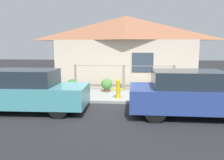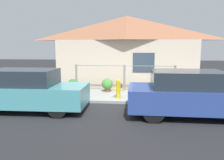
{
  "view_description": "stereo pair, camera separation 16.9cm",
  "coord_description": "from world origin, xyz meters",
  "px_view_note": "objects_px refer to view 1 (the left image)",
  "views": [
    {
      "loc": [
        0.41,
        -8.3,
        2.2
      ],
      "look_at": [
        -0.39,
        0.3,
        0.9
      ],
      "focal_mm": 35.0,
      "sensor_mm": 36.0,
      "label": 1
    },
    {
      "loc": [
        0.58,
        -8.29,
        2.2
      ],
      "look_at": [
        -0.39,
        0.3,
        0.9
      ],
      "focal_mm": 35.0,
      "sensor_mm": 36.0,
      "label": 2
    }
  ],
  "objects_px": {
    "car_left": "(27,91)",
    "car_right": "(191,93)",
    "fire_hydrant": "(118,88)",
    "potted_plant_by_fence": "(72,85)",
    "potted_plant_near_hydrant": "(107,84)",
    "potted_plant_corner": "(169,85)"
  },
  "relations": [
    {
      "from": "car_left",
      "to": "potted_plant_near_hydrant",
      "type": "distance_m",
      "value": 3.89
    },
    {
      "from": "potted_plant_near_hydrant",
      "to": "potted_plant_by_fence",
      "type": "distance_m",
      "value": 1.62
    },
    {
      "from": "potted_plant_near_hydrant",
      "to": "potted_plant_corner",
      "type": "height_order",
      "value": "potted_plant_near_hydrant"
    },
    {
      "from": "car_left",
      "to": "potted_plant_corner",
      "type": "bearing_deg",
      "value": 30.29
    },
    {
      "from": "potted_plant_corner",
      "to": "car_right",
      "type": "bearing_deg",
      "value": -87.46
    },
    {
      "from": "fire_hydrant",
      "to": "potted_plant_by_fence",
      "type": "relative_size",
      "value": 1.31
    },
    {
      "from": "car_left",
      "to": "fire_hydrant",
      "type": "distance_m",
      "value": 3.5
    },
    {
      "from": "car_left",
      "to": "potted_plant_near_hydrant",
      "type": "relative_size",
      "value": 6.36
    },
    {
      "from": "potted_plant_by_fence",
      "to": "car_left",
      "type": "bearing_deg",
      "value": -105.25
    },
    {
      "from": "car_right",
      "to": "potted_plant_near_hydrant",
      "type": "relative_size",
      "value": 6.27
    },
    {
      "from": "fire_hydrant",
      "to": "potted_plant_near_hydrant",
      "type": "height_order",
      "value": "fire_hydrant"
    },
    {
      "from": "car_right",
      "to": "potted_plant_near_hydrant",
      "type": "height_order",
      "value": "car_right"
    },
    {
      "from": "car_right",
      "to": "potted_plant_corner",
      "type": "bearing_deg",
      "value": 92.3
    },
    {
      "from": "fire_hydrant",
      "to": "potted_plant_corner",
      "type": "bearing_deg",
      "value": 34.05
    },
    {
      "from": "car_right",
      "to": "fire_hydrant",
      "type": "distance_m",
      "value": 3.03
    },
    {
      "from": "potted_plant_near_hydrant",
      "to": "car_right",
      "type": "bearing_deg",
      "value": -44.94
    },
    {
      "from": "car_right",
      "to": "potted_plant_corner",
      "type": "relative_size",
      "value": 7.04
    },
    {
      "from": "potted_plant_near_hydrant",
      "to": "potted_plant_corner",
      "type": "bearing_deg",
      "value": 5.05
    },
    {
      "from": "car_left",
      "to": "fire_hydrant",
      "type": "xyz_separation_m",
      "value": [
        3.01,
        1.78,
        -0.19
      ]
    },
    {
      "from": "potted_plant_by_fence",
      "to": "potted_plant_corner",
      "type": "xyz_separation_m",
      "value": [
        4.53,
        0.49,
        -0.02
      ]
    },
    {
      "from": "car_left",
      "to": "car_right",
      "type": "xyz_separation_m",
      "value": [
        5.46,
        0.0,
        0.01
      ]
    },
    {
      "from": "car_left",
      "to": "car_right",
      "type": "distance_m",
      "value": 5.46
    }
  ]
}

